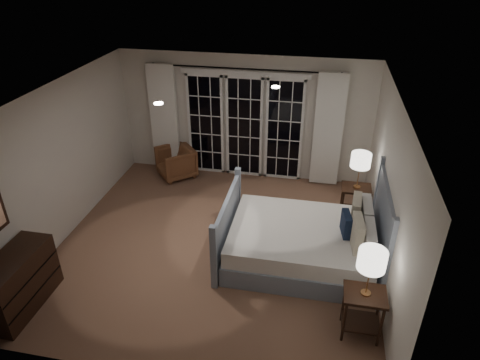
% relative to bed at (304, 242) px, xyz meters
% --- Properties ---
extents(floor, '(5.00, 5.00, 0.00)m').
position_rel_bed_xyz_m(floor, '(-1.41, 0.11, -0.34)').
color(floor, brown).
rests_on(floor, ground).
extents(ceiling, '(5.00, 5.00, 0.00)m').
position_rel_bed_xyz_m(ceiling, '(-1.41, 0.11, 2.16)').
color(ceiling, white).
rests_on(ceiling, wall_back).
extents(wall_left, '(0.02, 5.00, 2.50)m').
position_rel_bed_xyz_m(wall_left, '(-3.91, 0.11, 0.91)').
color(wall_left, beige).
rests_on(wall_left, floor).
extents(wall_right, '(0.02, 5.00, 2.50)m').
position_rel_bed_xyz_m(wall_right, '(1.09, 0.11, 0.91)').
color(wall_right, beige).
rests_on(wall_right, floor).
extents(wall_back, '(5.00, 0.02, 2.50)m').
position_rel_bed_xyz_m(wall_back, '(-1.41, 2.61, 0.91)').
color(wall_back, beige).
rests_on(wall_back, floor).
extents(wall_front, '(5.00, 0.02, 2.50)m').
position_rel_bed_xyz_m(wall_front, '(-1.41, -2.39, 0.91)').
color(wall_front, beige).
rests_on(wall_front, floor).
extents(french_doors, '(2.50, 0.04, 2.20)m').
position_rel_bed_xyz_m(french_doors, '(-1.41, 2.57, 0.75)').
color(french_doors, black).
rests_on(french_doors, wall_back).
extents(curtain_rod, '(3.50, 0.03, 0.03)m').
position_rel_bed_xyz_m(curtain_rod, '(-1.41, 2.51, 1.91)').
color(curtain_rod, black).
rests_on(curtain_rod, wall_back).
extents(curtain_left, '(0.55, 0.10, 2.25)m').
position_rel_bed_xyz_m(curtain_left, '(-3.06, 2.49, 0.81)').
color(curtain_left, white).
rests_on(curtain_left, curtain_rod).
extents(curtain_right, '(0.55, 0.10, 2.25)m').
position_rel_bed_xyz_m(curtain_right, '(0.24, 2.49, 0.81)').
color(curtain_right, white).
rests_on(curtain_right, curtain_rod).
extents(downlight_a, '(0.12, 0.12, 0.01)m').
position_rel_bed_xyz_m(downlight_a, '(-0.61, 0.71, 2.15)').
color(downlight_a, white).
rests_on(downlight_a, ceiling).
extents(downlight_b, '(0.12, 0.12, 0.01)m').
position_rel_bed_xyz_m(downlight_b, '(-2.01, -0.29, 2.15)').
color(downlight_b, white).
rests_on(downlight_b, ceiling).
extents(bed, '(2.33, 1.68, 1.36)m').
position_rel_bed_xyz_m(bed, '(0.00, 0.00, 0.00)').
color(bed, slate).
rests_on(bed, floor).
extents(nightstand_left, '(0.51, 0.41, 0.66)m').
position_rel_bed_xyz_m(nightstand_left, '(0.78, -1.29, 0.10)').
color(nightstand_left, black).
rests_on(nightstand_left, floor).
extents(nightstand_right, '(0.50, 0.40, 0.65)m').
position_rel_bed_xyz_m(nightstand_right, '(0.79, 1.29, 0.09)').
color(nightstand_right, black).
rests_on(nightstand_right, floor).
extents(lamp_left, '(0.33, 0.33, 0.63)m').
position_rel_bed_xyz_m(lamp_left, '(0.78, -1.29, 0.83)').
color(lamp_left, '#AA7444').
rests_on(lamp_left, nightstand_left).
extents(lamp_right, '(0.33, 0.33, 0.64)m').
position_rel_bed_xyz_m(lamp_right, '(0.79, 1.29, 0.82)').
color(lamp_right, '#AA7444').
rests_on(lamp_right, nightstand_right).
extents(armchair, '(0.98, 0.97, 0.64)m').
position_rel_bed_xyz_m(armchair, '(-2.78, 2.21, -0.02)').
color(armchair, brown).
rests_on(armchair, floor).
extents(dresser, '(0.48, 1.14, 0.81)m').
position_rel_bed_xyz_m(dresser, '(-3.64, -1.69, 0.06)').
color(dresser, black).
rests_on(dresser, floor).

